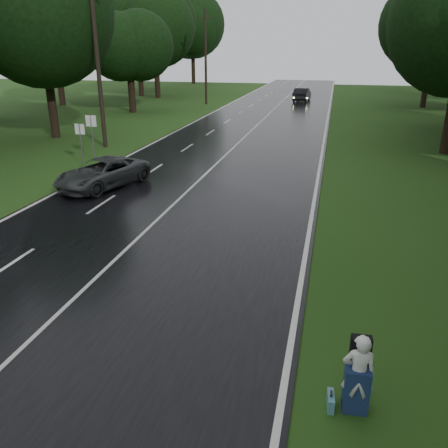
# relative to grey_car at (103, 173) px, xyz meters

# --- Properties ---
(ground) EXTENTS (160.00, 160.00, 0.00)m
(ground) POSITION_rel_grey_car_xyz_m (4.13, -10.43, -0.71)
(ground) COLOR #224414
(ground) RESTS_ON ground
(road) EXTENTS (12.00, 140.00, 0.04)m
(road) POSITION_rel_grey_car_xyz_m (4.13, 9.57, -0.69)
(road) COLOR black
(road) RESTS_ON ground
(lane_center) EXTENTS (0.12, 140.00, 0.01)m
(lane_center) POSITION_rel_grey_car_xyz_m (4.13, 9.57, -0.67)
(lane_center) COLOR silver
(lane_center) RESTS_ON road
(grey_car) EXTENTS (3.69, 5.30, 1.34)m
(grey_car) POSITION_rel_grey_car_xyz_m (0.00, 0.00, 0.00)
(grey_car) COLOR #444749
(grey_car) RESTS_ON road
(far_car) EXTENTS (2.00, 4.89, 1.58)m
(far_car) POSITION_rel_grey_car_xyz_m (6.43, 39.89, 0.12)
(far_car) COLOR black
(far_car) RESTS_ON road
(hitchhiker) EXTENTS (0.61, 0.56, 1.63)m
(hitchhiker) POSITION_rel_grey_car_xyz_m (11.26, -12.07, 0.05)
(hitchhiker) COLOR silver
(hitchhiker) RESTS_ON ground
(suitcase) EXTENTS (0.15, 0.42, 0.29)m
(suitcase) POSITION_rel_grey_car_xyz_m (10.83, -12.13, -0.57)
(suitcase) COLOR teal
(suitcase) RESTS_ON ground
(utility_pole_mid) EXTENTS (1.80, 0.28, 10.46)m
(utility_pole_mid) POSITION_rel_grey_car_xyz_m (-4.37, 8.74, -0.71)
(utility_pole_mid) COLOR black
(utility_pole_mid) RESTS_ON ground
(utility_pole_far) EXTENTS (1.80, 0.28, 10.34)m
(utility_pole_far) POSITION_rel_grey_car_xyz_m (-4.37, 34.35, -0.71)
(utility_pole_far) COLOR black
(utility_pole_far) RESTS_ON ground
(road_sign_a) EXTENTS (0.57, 0.10, 2.37)m
(road_sign_a) POSITION_rel_grey_car_xyz_m (-3.07, 3.55, -0.71)
(road_sign_a) COLOR white
(road_sign_a) RESTS_ON ground
(road_sign_b) EXTENTS (0.64, 0.10, 2.66)m
(road_sign_b) POSITION_rel_grey_car_xyz_m (-3.07, 4.85, -0.71)
(road_sign_b) COLOR white
(road_sign_b) RESTS_ON ground
(tree_left_d) EXTENTS (9.21, 9.21, 14.39)m
(tree_left_d) POSITION_rel_grey_car_xyz_m (-9.59, 11.11, -0.71)
(tree_left_d) COLOR black
(tree_left_d) RESTS_ON ground
(tree_left_e) EXTENTS (7.40, 7.40, 11.57)m
(tree_left_e) POSITION_rel_grey_car_xyz_m (-9.82, 25.55, -0.71)
(tree_left_e) COLOR black
(tree_left_e) RESTS_ON ground
(tree_left_f) EXTENTS (9.46, 9.46, 14.78)m
(tree_left_f) POSITION_rel_grey_car_xyz_m (-12.51, 39.72, -0.71)
(tree_left_f) COLOR black
(tree_left_f) RESTS_ON ground
(tree_right_d) EXTENTS (8.52, 8.52, 13.32)m
(tree_right_d) POSITION_rel_grey_car_xyz_m (17.54, 11.94, -0.71)
(tree_right_d) COLOR black
(tree_right_d) RESTS_ON ground
(tree_right_e) EXTENTS (8.81, 8.81, 13.77)m
(tree_right_e) POSITION_rel_grey_car_xyz_m (19.71, 21.81, -0.71)
(tree_right_e) COLOR black
(tree_right_e) RESTS_ON ground
(tree_right_f) EXTENTS (9.62, 9.62, 15.03)m
(tree_right_f) POSITION_rel_grey_car_xyz_m (20.11, 37.02, -0.71)
(tree_right_f) COLOR black
(tree_right_f) RESTS_ON ground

